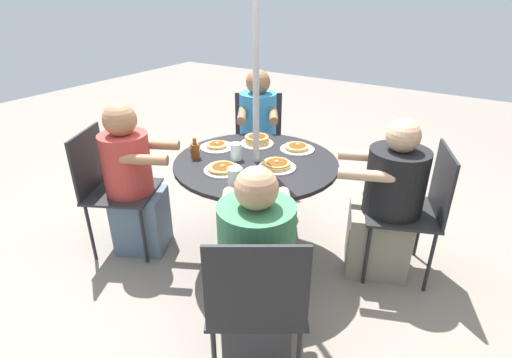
{
  "coord_description": "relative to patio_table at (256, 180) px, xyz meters",
  "views": [
    {
      "loc": [
        2.09,
        1.36,
        1.85
      ],
      "look_at": [
        0.0,
        0.0,
        0.63
      ],
      "focal_mm": 28.0,
      "sensor_mm": 36.0,
      "label": 1
    }
  ],
  "objects": [
    {
      "name": "ground_plane",
      "position": [
        0.0,
        0.0,
        -0.62
      ],
      "size": [
        12.0,
        12.0,
        0.0
      ],
      "primitive_type": "plane",
      "color": "gray"
    },
    {
      "name": "patio_table",
      "position": [
        0.0,
        0.0,
        0.0
      ],
      "size": [
        1.12,
        1.12,
        0.77
      ],
      "color": "black",
      "rests_on": "ground"
    },
    {
      "name": "umbrella_pole",
      "position": [
        0.0,
        0.0,
        0.47
      ],
      "size": [
        0.04,
        0.04,
        2.19
      ],
      "primitive_type": "cylinder",
      "color": "#ADADB2",
      "rests_on": "ground"
    },
    {
      "name": "patio_chair_north",
      "position": [
        -0.41,
        1.0,
        -0.08
      ],
      "size": [
        0.61,
        0.61,
        0.93
      ],
      "rotation": [
        0.0,
        0.0,
        -2.75
      ],
      "color": "#232326",
      "rests_on": "ground"
    },
    {
      "name": "diner_north",
      "position": [
        -0.34,
        0.83,
        -0.12
      ],
      "size": [
        0.54,
        0.62,
        1.12
      ],
      "rotation": [
        0.0,
        0.0,
        -2.75
      ],
      "color": "gray",
      "rests_on": "ground"
    },
    {
      "name": "patio_chair_east",
      "position": [
        -0.91,
        -0.57,
        -0.08
      ],
      "size": [
        0.64,
        0.64,
        0.93
      ],
      "rotation": [
        0.0,
        0.0,
        -1.01
      ],
      "color": "#232326",
      "rests_on": "ground"
    },
    {
      "name": "diner_east",
      "position": [
        -0.76,
        -0.48,
        -0.06
      ],
      "size": [
        0.59,
        0.53,
        1.2
      ],
      "rotation": [
        0.0,
        0.0,
        -1.01
      ],
      "color": "beige",
      "rests_on": "ground"
    },
    {
      "name": "patio_chair_south",
      "position": [
        0.49,
        -0.96,
        -0.08
      ],
      "size": [
        0.63,
        0.63,
        0.93
      ],
      "rotation": [
        0.0,
        0.0,
        0.47
      ],
      "color": "#232326",
      "rests_on": "ground"
    },
    {
      "name": "diner_south",
      "position": [
        0.41,
        -0.8,
        -0.09
      ],
      "size": [
        0.52,
        0.58,
        1.14
      ],
      "rotation": [
        0.0,
        0.0,
        0.47
      ],
      "color": "slate",
      "rests_on": "ground"
    },
    {
      "name": "patio_chair_west",
      "position": [
        0.9,
        0.59,
        -0.08
      ],
      "size": [
        0.65,
        0.65,
        0.93
      ],
      "rotation": [
        0.0,
        0.0,
        -4.13
      ],
      "color": "#232326",
      "rests_on": "ground"
    },
    {
      "name": "diner_west",
      "position": [
        0.75,
        0.49,
        -0.11
      ],
      "size": [
        0.62,
        0.58,
        1.14
      ],
      "rotation": [
        0.0,
        0.0,
        -4.13
      ],
      "color": "#3D3D42",
      "rests_on": "ground"
    },
    {
      "name": "pancake_plate_a",
      "position": [
        0.03,
        0.18,
        0.16
      ],
      "size": [
        0.25,
        0.25,
        0.05
      ],
      "color": "white",
      "rests_on": "patio_table"
    },
    {
      "name": "pancake_plate_b",
      "position": [
        -0.04,
        -0.37,
        0.16
      ],
      "size": [
        0.25,
        0.25,
        0.05
      ],
      "color": "white",
      "rests_on": "patio_table"
    },
    {
      "name": "pancake_plate_c",
      "position": [
        0.25,
        -0.09,
        0.16
      ],
      "size": [
        0.25,
        0.25,
        0.05
      ],
      "color": "white",
      "rests_on": "patio_table"
    },
    {
      "name": "pancake_plate_d",
      "position": [
        -0.33,
        0.14,
        0.16
      ],
      "size": [
        0.25,
        0.25,
        0.05
      ],
      "color": "white",
      "rests_on": "patio_table"
    },
    {
      "name": "pancake_plate_e",
      "position": [
        -0.26,
        -0.16,
        0.17
      ],
      "size": [
        0.25,
        0.25,
        0.08
      ],
      "color": "white",
      "rests_on": "patio_table"
    },
    {
      "name": "syrup_bottle",
      "position": [
        0.19,
        -0.38,
        0.2
      ],
      "size": [
        0.08,
        0.06,
        0.14
      ],
      "color": "brown",
      "rests_on": "patio_table"
    },
    {
      "name": "coffee_cup",
      "position": [
        0.38,
        0.1,
        0.2
      ],
      "size": [
        0.09,
        0.09,
        0.11
      ],
      "color": "white",
      "rests_on": "patio_table"
    },
    {
      "name": "drinking_glass_a",
      "position": [
        0.05,
        -0.13,
        0.2
      ],
      "size": [
        0.08,
        0.08,
        0.12
      ],
      "primitive_type": "cylinder",
      "color": "silver",
      "rests_on": "patio_table"
    }
  ]
}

